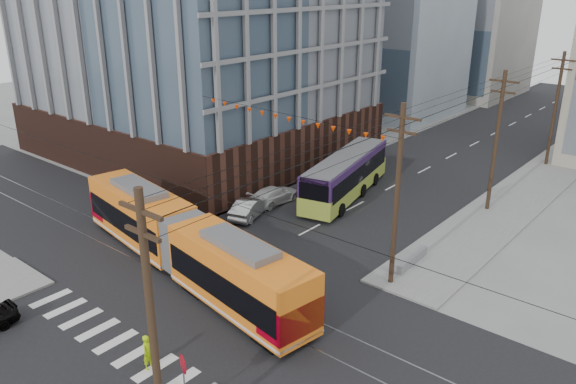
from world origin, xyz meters
name	(u,v)px	position (x,y,z in m)	size (l,w,h in m)	color
ground	(154,311)	(0.00, 0.00, 0.00)	(160.00, 160.00, 0.00)	slate
office_building	(192,10)	(-22.00, 23.00, 14.30)	(30.00, 25.00, 28.60)	#381E16
bg_bldg_nw_near	(384,44)	(-17.00, 52.00, 9.00)	(18.00, 16.00, 18.00)	#8C99A5
bg_bldg_nw_far	(468,29)	(-14.00, 72.00, 10.00)	(16.00, 18.00, 20.00)	gray
utility_pole_near	(153,335)	(8.50, -6.00, 5.50)	(0.30, 0.30, 11.00)	black
streetcar	(185,243)	(-1.93, 4.03, 2.05)	(21.28, 2.99, 4.10)	orange
city_bus	(346,175)	(-1.96, 21.42, 1.82)	(2.78, 12.85, 3.64)	#311947
parked_car_silver	(250,207)	(-5.07, 13.05, 0.74)	(1.57, 4.52, 1.49)	#A0A0A1
parked_car_white	(274,195)	(-5.47, 16.34, 0.70)	(1.96, 4.82, 1.40)	silver
parked_car_grey	(337,167)	(-5.83, 25.64, 0.68)	(2.26, 4.89, 1.36)	#50565D
pedestrian	(148,352)	(3.79, -3.16, 0.89)	(0.65, 0.43, 1.78)	#AADA0A
jersey_barrier	(411,260)	(8.30, 13.84, 0.36)	(0.80, 3.58, 0.72)	gray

